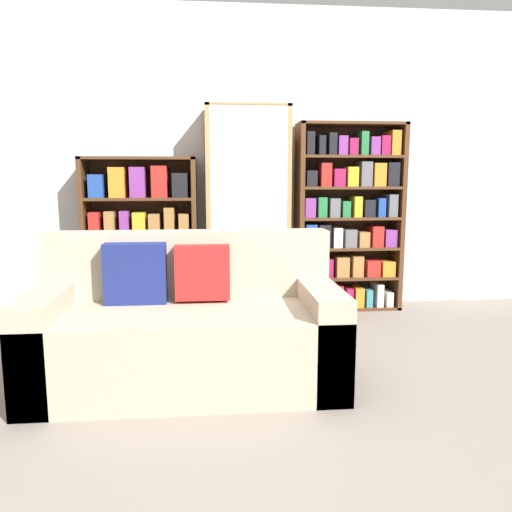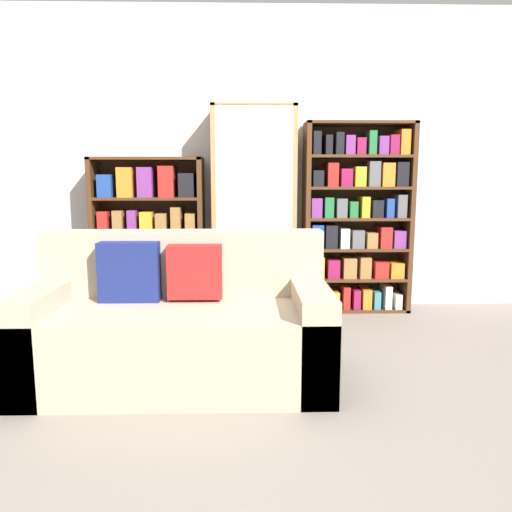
{
  "view_description": "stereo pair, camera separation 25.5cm",
  "coord_description": "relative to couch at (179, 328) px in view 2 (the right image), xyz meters",
  "views": [
    {
      "loc": [
        -0.21,
        -2.24,
        1.2
      ],
      "look_at": [
        0.13,
        1.36,
        0.63
      ],
      "focal_mm": 35.0,
      "sensor_mm": 36.0,
      "label": 1
    },
    {
      "loc": [
        0.04,
        -2.25,
        1.2
      ],
      "look_at": [
        0.13,
        1.36,
        0.63
      ],
      "focal_mm": 35.0,
      "sensor_mm": 36.0,
      "label": 2
    }
  ],
  "objects": [
    {
      "name": "couch",
      "position": [
        0.0,
        0.0,
        0.0
      ],
      "size": [
        1.75,
        0.81,
        0.87
      ],
      "color": "tan",
      "rests_on": "ground"
    },
    {
      "name": "bookshelf_left",
      "position": [
        -0.46,
        1.58,
        0.35
      ],
      "size": [
        0.98,
        0.32,
        1.37
      ],
      "color": "#4C2D19",
      "rests_on": "ground"
    },
    {
      "name": "wine_bottle",
      "position": [
        0.79,
        0.66,
        -0.16
      ],
      "size": [
        0.09,
        0.09,
        0.38
      ],
      "color": "#143819",
      "rests_on": "ground"
    },
    {
      "name": "wall_back",
      "position": [
        0.35,
        1.79,
        1.04
      ],
      "size": [
        6.52,
        0.06,
        2.7
      ],
      "color": "silver",
      "rests_on": "ground"
    },
    {
      "name": "ground_plane",
      "position": [
        0.35,
        -0.61,
        -0.31
      ],
      "size": [
        16.0,
        16.0,
        0.0
      ],
      "primitive_type": "plane",
      "color": "gray"
    },
    {
      "name": "display_cabinet",
      "position": [
        0.48,
        1.56,
        0.59
      ],
      "size": [
        0.73,
        0.36,
        1.81
      ],
      "color": "#AD7F4C",
      "rests_on": "ground"
    },
    {
      "name": "bookshelf_right",
      "position": [
        1.4,
        1.58,
        0.52
      ],
      "size": [
        0.95,
        0.32,
        1.68
      ],
      "color": "#4C2D19",
      "rests_on": "ground"
    }
  ]
}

